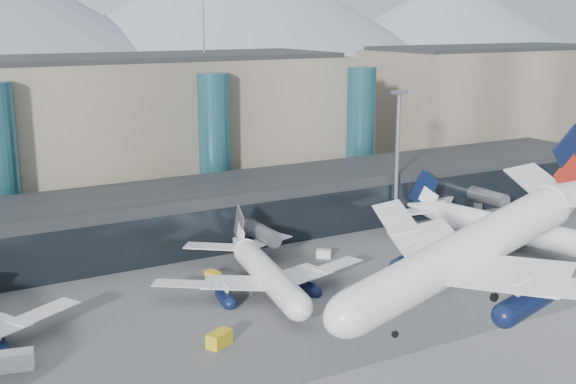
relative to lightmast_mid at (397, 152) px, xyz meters
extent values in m
plane|color=#515154|center=(-30.00, -48.00, -14.42)|extent=(900.00, 900.00, 0.00)
cube|color=black|center=(-30.00, 10.00, -9.42)|extent=(170.00, 18.00, 10.00)
cube|color=black|center=(-30.00, 1.10, -10.42)|extent=(170.00, 0.40, 8.00)
cylinder|color=slate|center=(-30.00, -1.00, -10.22)|extent=(2.80, 14.00, 2.80)
cube|color=slate|center=(-30.00, -1.00, -13.22)|extent=(1.20, 1.20, 2.40)
cylinder|color=slate|center=(20.00, -1.00, -10.22)|extent=(2.80, 14.00, 2.80)
cube|color=slate|center=(20.00, -1.00, -13.22)|extent=(1.20, 1.20, 2.40)
cube|color=gray|center=(-55.00, 42.00, 0.58)|extent=(130.00, 30.00, 30.00)
cube|color=black|center=(-55.00, 42.00, 16.08)|extent=(123.50, 28.00, 1.00)
cube|color=gray|center=(65.00, 42.00, 0.58)|extent=(70.00, 30.00, 30.00)
cube|color=black|center=(65.00, 42.00, 16.08)|extent=(66.50, 28.00, 1.00)
cylinder|color=#225560|center=(-65.00, 26.00, -0.42)|extent=(6.40, 6.40, 28.00)
cylinder|color=#225560|center=(-25.00, 26.00, -0.42)|extent=(6.40, 6.40, 28.00)
cylinder|color=#225560|center=(10.00, 26.00, -0.42)|extent=(6.40, 6.40, 28.00)
cylinder|color=slate|center=(-20.00, 42.00, 23.58)|extent=(0.40, 0.40, 16.00)
cone|color=gray|center=(130.00, 332.00, 28.08)|extent=(340.00, 340.00, 85.00)
cone|color=gray|center=(310.00, 332.00, 20.58)|extent=(300.00, 300.00, 70.00)
cylinder|color=slate|center=(0.00, 0.00, -1.92)|extent=(0.70, 0.70, 25.00)
cube|color=slate|center=(0.00, 0.00, 10.88)|extent=(3.00, 1.20, 0.60)
cylinder|color=silver|center=(-32.52, -54.06, 3.58)|extent=(26.42, 5.36, 4.35)
ellipsoid|color=silver|center=(-45.65, -54.56, 3.58)|extent=(6.26, 4.59, 4.35)
cube|color=silver|center=(-30.29, -63.36, 2.86)|extent=(14.25, 19.61, 0.22)
cylinder|color=black|center=(-31.87, -61.17, 0.64)|extent=(5.34, 2.59, 2.39)
cube|color=silver|center=(-31.01, -44.61, 2.86)|extent=(13.15, 19.77, 0.22)
cylinder|color=black|center=(-32.42, -46.92, 0.64)|extent=(5.34, 2.59, 2.39)
cube|color=silver|center=(-15.85, -48.16, 4.02)|extent=(7.63, 10.42, 0.17)
cylinder|color=slate|center=(-41.71, -54.41, 0.75)|extent=(0.18, 0.18, 3.48)
cylinder|color=black|center=(-41.71, -54.41, -0.77)|extent=(0.78, 0.31, 0.77)
cylinder|color=black|center=(-31.30, -56.63, -0.77)|extent=(1.01, 0.42, 0.99)
cylinder|color=black|center=(-31.50, -51.40, -0.77)|extent=(1.01, 0.42, 0.99)
cube|color=silver|center=(-70.77, -14.74, -10.46)|extent=(18.70, 13.90, 0.21)
cylinder|color=silver|center=(-36.53, -17.00, -10.19)|extent=(7.57, 23.19, 3.79)
ellipsoid|color=silver|center=(-38.44, -28.28, -10.19)|extent=(4.63, 5.87, 3.79)
cone|color=silver|center=(-34.06, -2.50, -10.00)|extent=(4.83, 7.08, 3.79)
cube|color=silver|center=(-28.19, -16.76, -10.82)|extent=(17.23, 9.69, 0.19)
cylinder|color=black|center=(-30.35, -17.72, -12.75)|extent=(2.82, 4.86, 2.09)
cube|color=silver|center=(-29.55, -3.27, -9.81)|extent=(9.10, 5.78, 0.15)
cube|color=silver|center=(-44.31, -14.02, -10.82)|extent=(16.61, 13.86, 0.19)
cylinder|color=black|center=(-42.59, -15.64, -12.75)|extent=(2.82, 4.86, 2.09)
cube|color=silver|center=(-38.57, -1.73, -9.81)|extent=(8.73, 7.78, 0.15)
cube|color=slate|center=(-34.00, -2.18, -6.97)|extent=(1.17, 5.62, 6.67)
cube|color=silver|center=(-34.17, -3.14, -8.11)|extent=(0.90, 3.78, 3.65)
cylinder|color=slate|center=(-37.87, -24.90, -12.66)|extent=(0.15, 0.15, 3.03)
cylinder|color=black|center=(-37.87, -24.90, -13.99)|extent=(0.35, 0.70, 0.67)
cylinder|color=black|center=(-34.12, -16.41, -13.99)|extent=(0.48, 0.91, 0.87)
cylinder|color=black|center=(-38.60, -15.65, -13.99)|extent=(0.48, 0.91, 0.87)
cylinder|color=silver|center=(8.29, -17.00, -9.54)|extent=(10.72, 26.68, 4.38)
ellipsoid|color=silver|center=(11.52, -29.80, -9.54)|extent=(5.75, 7.01, 4.38)
cone|color=silver|center=(4.12, -0.54, -9.32)|extent=(6.09, 8.39, 4.38)
cube|color=silver|center=(16.97, -12.86, -10.26)|extent=(18.67, 16.89, 0.22)
cylinder|color=black|center=(15.14, -14.88, -12.50)|extent=(3.63, 5.71, 2.41)
cube|color=silver|center=(9.24, 0.76, -9.10)|extent=(9.80, 9.38, 0.18)
cube|color=silver|center=(-1.32, -17.48, -10.26)|extent=(19.73, 9.84, 0.22)
cylinder|color=black|center=(1.24, -18.39, -12.50)|extent=(3.63, 5.71, 2.41)
cube|color=silver|center=(-1.00, -1.84, -9.10)|extent=(10.43, 6.00, 0.18)
cube|color=black|center=(4.03, -0.17, -5.82)|extent=(1.86, 6.40, 7.70)
cube|color=silver|center=(4.31, -1.27, -7.14)|extent=(1.37, 4.31, 4.21)
cylinder|color=slate|center=(10.55, -25.96, -12.39)|extent=(0.18, 0.18, 3.50)
cylinder|color=black|center=(10.55, -25.96, -13.92)|extent=(0.46, 0.82, 0.78)
cylinder|color=black|center=(10.55, -15.26, -13.92)|extent=(0.62, 1.06, 1.00)
cylinder|color=black|center=(5.46, -16.55, -13.92)|extent=(0.62, 1.06, 1.00)
cube|color=silver|center=(-71.62, -24.18, -13.39)|extent=(4.01, 2.81, 2.05)
cube|color=gold|center=(-41.11, -8.99, -13.75)|extent=(1.98, 2.61, 1.34)
cube|color=#49484D|center=(-24.83, -29.79, -13.46)|extent=(3.78, 3.62, 1.91)
cube|color=silver|center=(17.69, -10.12, -13.54)|extent=(3.28, 3.41, 1.76)
cube|color=silver|center=(-21.11, -8.51, -13.74)|extent=(2.66, 2.52, 1.36)
cube|color=gold|center=(-49.46, -30.00, -13.53)|extent=(3.65, 3.07, 1.79)
camera|label=1|loc=(-81.54, -103.54, 23.91)|focal=45.00mm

